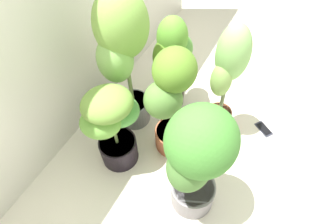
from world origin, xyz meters
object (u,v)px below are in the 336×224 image
object	(u,v)px
potted_plant_back_center	(123,51)
cell_phone	(264,129)
potted_plant_front_right	(227,74)
potted_plant_back_right	(173,59)
potted_plant_front_left	(199,157)
potted_plant_back_left	(112,125)
potted_plant_center	(171,102)

from	to	relation	value
potted_plant_back_center	cell_phone	world-z (taller)	potted_plant_back_center
cell_phone	potted_plant_front_right	bearing A→B (deg)	146.16
potted_plant_back_right	potted_plant_front_left	distance (m)	0.84
potted_plant_back_center	cell_phone	bearing A→B (deg)	-68.18
potted_plant_back_left	potted_plant_front_left	bearing A→B (deg)	-95.02
potted_plant_back_left	potted_plant_center	bearing A→B (deg)	-48.60
potted_plant_front_left	potted_plant_center	bearing A→B (deg)	45.79
potted_plant_front_left	potted_plant_back_center	distance (m)	0.78
potted_plant_front_left	cell_phone	xyz separation A→B (m)	(0.75, -0.27, -0.54)
potted_plant_front_right	potted_plant_front_left	xyz separation A→B (m)	(-0.62, -0.07, -0.00)
potted_plant_back_left	potted_plant_front_left	xyz separation A→B (m)	(-0.05, -0.58, 0.15)
potted_plant_front_left	cell_phone	bearing A→B (deg)	-19.70
potted_plant_back_right	potted_plant_front_left	world-z (taller)	potted_plant_front_left
potted_plant_front_right	potted_plant_back_center	size ratio (longest dim) A/B	0.84
potted_plant_front_left	potted_plant_front_right	bearing A→B (deg)	6.72
potted_plant_back_right	potted_plant_front_left	size ratio (longest dim) A/B	0.90
potted_plant_front_right	potted_plant_back_center	world-z (taller)	potted_plant_back_center
potted_plant_center	potted_plant_front_right	world-z (taller)	potted_plant_front_right
potted_plant_center	potted_plant_front_left	bearing A→B (deg)	-134.21
potted_plant_center	potted_plant_front_left	world-z (taller)	potted_plant_front_left
potted_plant_center	potted_plant_back_left	distance (m)	0.38
potted_plant_back_left	potted_plant_back_center	world-z (taller)	potted_plant_back_center
potted_plant_back_center	potted_plant_back_left	bearing A→B (deg)	-164.43
potted_plant_center	potted_plant_front_right	distance (m)	0.40
potted_plant_back_right	potted_plant_front_right	bearing A→B (deg)	-98.50
potted_plant_front_right	potted_plant_front_left	size ratio (longest dim) A/B	1.03
potted_plant_front_right	potted_plant_back_right	xyz separation A→B (m)	(0.06, 0.41, -0.09)
potted_plant_front_right	potted_plant_back_left	size ratio (longest dim) A/B	1.34
potted_plant_back_right	potted_plant_front_left	bearing A→B (deg)	-144.68
potted_plant_back_right	cell_phone	bearing A→B (deg)	-84.80
potted_plant_center	cell_phone	size ratio (longest dim) A/B	5.49
potted_plant_back_left	potted_plant_front_left	distance (m)	0.60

